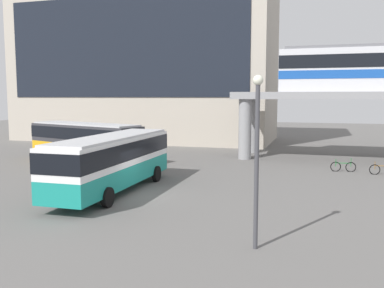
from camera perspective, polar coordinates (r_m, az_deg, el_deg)
name	(u,v)px	position (r m, az deg, el deg)	size (l,w,h in m)	color
ground_plane	(191,167)	(32.79, -0.09, -3.08)	(120.00, 120.00, 0.00)	#605E5B
station_building	(146,60)	(54.37, -6.18, 11.09)	(31.39, 13.13, 19.76)	#B2A899
bus_main	(113,157)	(24.27, -10.60, -1.79)	(2.83, 11.06, 3.22)	teal
bus_secondary	(85,138)	(36.04, -14.19, 0.77)	(11.27, 5.99, 3.22)	orange
bicycle_brown	(383,170)	(32.27, 24.25, -3.16)	(1.79, 0.25, 1.04)	black
bicycle_green	(343,167)	(32.54, 19.65, -2.89)	(1.78, 0.27, 1.04)	black
lamp_post	(257,148)	(14.91, 8.71, -0.48)	(0.36, 0.36, 6.14)	#3F3F44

